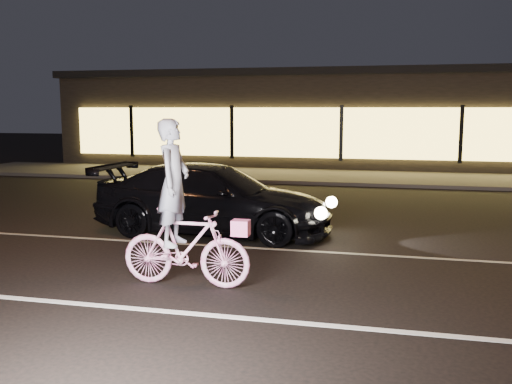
# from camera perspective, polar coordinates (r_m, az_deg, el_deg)

# --- Properties ---
(ground) EXTENTS (90.00, 90.00, 0.00)m
(ground) POSITION_cam_1_polar(r_m,az_deg,el_deg) (8.62, -0.45, -8.92)
(ground) COLOR black
(ground) RESTS_ON ground
(lane_stripe_near) EXTENTS (60.00, 0.12, 0.01)m
(lane_stripe_near) POSITION_cam_1_polar(r_m,az_deg,el_deg) (7.25, -3.37, -12.30)
(lane_stripe_near) COLOR silver
(lane_stripe_near) RESTS_ON ground
(lane_stripe_far) EXTENTS (60.00, 0.10, 0.01)m
(lane_stripe_far) POSITION_cam_1_polar(r_m,az_deg,el_deg) (10.50, 2.18, -5.75)
(lane_stripe_far) COLOR gray
(lane_stripe_far) RESTS_ON ground
(sidewalk) EXTENTS (30.00, 4.00, 0.12)m
(sidewalk) POSITION_cam_1_polar(r_m,az_deg,el_deg) (21.23, 8.00, 1.50)
(sidewalk) COLOR #383533
(sidewalk) RESTS_ON ground
(storefront) EXTENTS (25.40, 8.42, 4.20)m
(storefront) POSITION_cam_1_polar(r_m,az_deg,el_deg) (27.04, 9.32, 7.35)
(storefront) COLOR black
(storefront) RESTS_ON ground
(cyclist) EXTENTS (1.92, 0.66, 2.42)m
(cyclist) POSITION_cam_1_polar(r_m,az_deg,el_deg) (8.27, -7.38, -3.57)
(cyclist) COLOR #DF3190
(cyclist) RESTS_ON ground
(sedan) EXTENTS (5.00, 2.22, 1.43)m
(sedan) POSITION_cam_1_polar(r_m,az_deg,el_deg) (11.77, -4.30, -0.71)
(sedan) COLOR black
(sedan) RESTS_ON ground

